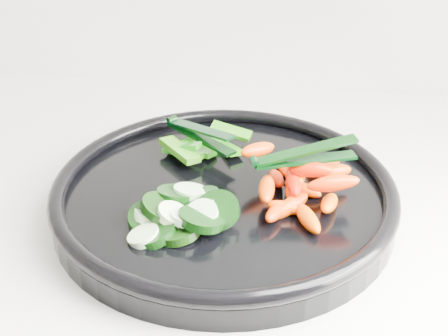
# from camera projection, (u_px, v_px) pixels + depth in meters

# --- Properties ---
(veggie_tray) EXTENTS (0.37, 0.37, 0.04)m
(veggie_tray) POSITION_uv_depth(u_px,v_px,m) (224.00, 195.00, 0.68)
(veggie_tray) COLOR black
(veggie_tray) RESTS_ON counter
(cucumber_pile) EXTENTS (0.12, 0.12, 0.04)m
(cucumber_pile) POSITION_uv_depth(u_px,v_px,m) (174.00, 214.00, 0.63)
(cucumber_pile) COLOR black
(cucumber_pile) RESTS_ON veggie_tray
(carrot_pile) EXTENTS (0.13, 0.17, 0.05)m
(carrot_pile) POSITION_uv_depth(u_px,v_px,m) (299.00, 183.00, 0.66)
(carrot_pile) COLOR #FF4200
(carrot_pile) RESTS_ON veggie_tray
(pepper_pile) EXTENTS (0.11, 0.10, 0.03)m
(pepper_pile) POSITION_uv_depth(u_px,v_px,m) (198.00, 146.00, 0.75)
(pepper_pile) COLOR #1D730B
(pepper_pile) RESTS_ON veggie_tray
(tong_carrot) EXTENTS (0.11, 0.05, 0.02)m
(tong_carrot) POSITION_uv_depth(u_px,v_px,m) (302.00, 156.00, 0.65)
(tong_carrot) COLOR black
(tong_carrot) RESTS_ON carrot_pile
(tong_pepper) EXTENTS (0.10, 0.08, 0.02)m
(tong_pepper) POSITION_uv_depth(u_px,v_px,m) (198.00, 133.00, 0.74)
(tong_pepper) COLOR black
(tong_pepper) RESTS_ON pepper_pile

